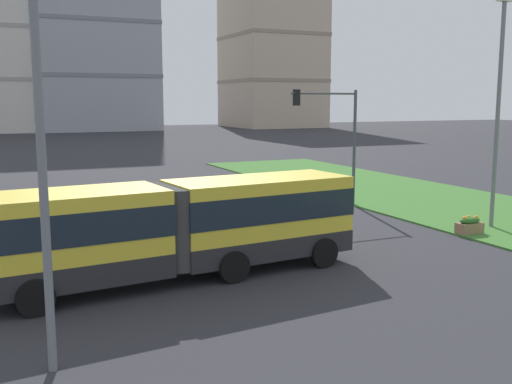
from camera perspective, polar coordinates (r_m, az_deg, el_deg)
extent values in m
cube|color=yellow|center=(19.91, 0.24, -2.29)|extent=(6.22, 3.09, 2.55)
cube|color=#262628|center=(20.11, 0.24, -4.88)|extent=(6.24, 3.11, 0.70)
cube|color=#19232D|center=(19.84, 0.24, -1.08)|extent=(6.26, 3.13, 0.90)
cube|color=yellow|center=(17.71, -17.12, -4.07)|extent=(5.43, 3.02, 2.55)
cube|color=#262628|center=(17.93, -16.99, -6.95)|extent=(5.45, 3.04, 0.70)
cube|color=#19232D|center=(17.62, -17.18, -2.72)|extent=(5.47, 3.06, 0.90)
cylinder|color=#383838|center=(18.62, -7.78, -3.15)|extent=(2.40, 2.40, 2.45)
cylinder|color=black|center=(22.13, 2.65, -4.42)|extent=(1.02, 0.38, 1.00)
cylinder|color=black|center=(20.13, 6.50, -5.80)|extent=(1.02, 0.38, 1.00)
cylinder|color=black|center=(20.55, -5.41, -5.48)|extent=(1.02, 0.38, 1.00)
cylinder|color=black|center=(18.38, -2.14, -7.16)|extent=(1.02, 0.38, 1.00)
cylinder|color=black|center=(18.98, -21.67, -7.27)|extent=(1.02, 0.38, 1.00)
cylinder|color=black|center=(16.61, -20.37, -9.46)|extent=(1.02, 0.38, 1.00)
sphere|color=#F9EFC6|center=(22.45, 5.76, -3.48)|extent=(0.24, 0.24, 0.24)
sphere|color=#F9EFC6|center=(21.05, 8.63, -4.36)|extent=(0.24, 0.24, 0.24)
cube|color=silver|center=(25.48, -16.00, -2.83)|extent=(4.52, 2.11, 0.80)
cube|color=black|center=(25.34, -16.40, -1.29)|extent=(2.49, 1.84, 0.60)
cylinder|color=black|center=(26.54, -12.89, -2.82)|extent=(0.65, 0.26, 0.64)
cylinder|color=black|center=(24.80, -12.36, -3.61)|extent=(0.65, 0.26, 0.64)
cylinder|color=black|center=(26.35, -19.38, -3.18)|extent=(0.65, 0.26, 0.64)
cylinder|color=black|center=(24.59, -19.31, -4.01)|extent=(0.65, 0.26, 0.64)
cube|color=#937051|center=(26.33, 19.73, -3.26)|extent=(1.10, 0.56, 0.44)
ellipsoid|color=#2D6B28|center=(26.26, 19.77, -2.57)|extent=(0.99, 0.50, 0.28)
sphere|color=orange|center=(26.05, 19.34, -2.42)|extent=(0.20, 0.20, 0.20)
sphere|color=orange|center=(26.30, 19.66, -2.33)|extent=(0.20, 0.20, 0.20)
sphere|color=orange|center=(26.40, 20.31, -2.33)|extent=(0.20, 0.20, 0.20)
cylinder|color=#474C51|center=(31.96, 9.38, 4.15)|extent=(0.16, 0.16, 6.09)
cylinder|color=#474C51|center=(30.86, 6.55, 9.34)|extent=(3.78, 0.10, 0.10)
cube|color=black|center=(30.08, 3.90, 9.01)|extent=(0.28, 0.28, 0.80)
sphere|color=red|center=(30.08, 3.90, 9.49)|extent=(0.16, 0.16, 0.16)
sphere|color=yellow|center=(30.08, 3.90, 8.99)|extent=(0.16, 0.16, 0.16)
sphere|color=green|center=(30.08, 3.89, 8.50)|extent=(0.16, 0.16, 0.16)
cylinder|color=slate|center=(12.44, -19.79, 2.58)|extent=(0.18, 0.18, 8.61)
cylinder|color=slate|center=(27.64, 22.10, 6.59)|extent=(0.18, 0.18, 9.61)
cube|color=#9EA3AD|center=(121.73, -15.55, 17.27)|extent=(22.00, 18.84, 48.61)
cube|color=gray|center=(120.36, -15.27, 10.57)|extent=(22.20, 19.04, 0.70)
cube|color=gray|center=(121.12, -15.46, 15.16)|extent=(22.20, 19.04, 0.70)
cube|color=#C6B299|center=(130.41, 1.53, 14.47)|extent=(17.32, 19.78, 37.27)
cube|color=gray|center=(129.82, 1.51, 10.53)|extent=(17.52, 19.98, 0.70)
cube|color=gray|center=(130.45, 1.53, 14.62)|extent=(17.52, 19.98, 0.70)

